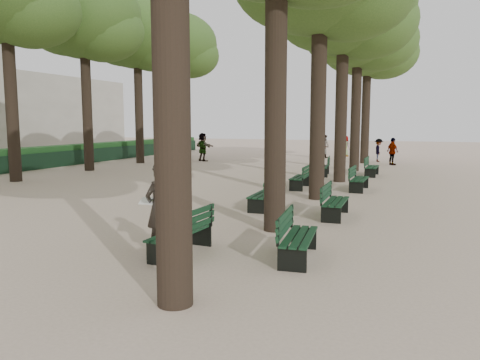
% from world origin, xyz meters
% --- Properties ---
extents(ground, '(120.00, 120.00, 0.00)m').
position_xyz_m(ground, '(0.00, 0.00, 0.00)').
color(ground, beige).
rests_on(ground, ground).
extents(tree_central_3, '(6.00, 6.00, 9.95)m').
position_xyz_m(tree_central_3, '(1.50, 13.00, 7.65)').
color(tree_central_3, '#33261C').
rests_on(tree_central_3, ground).
extents(tree_central_4, '(6.00, 6.00, 9.95)m').
position_xyz_m(tree_central_4, '(1.50, 18.00, 7.65)').
color(tree_central_4, '#33261C').
rests_on(tree_central_4, ground).
extents(tree_central_5, '(6.00, 6.00, 9.95)m').
position_xyz_m(tree_central_5, '(1.50, 23.00, 7.65)').
color(tree_central_5, '#33261C').
rests_on(tree_central_5, ground).
extents(tree_far_3, '(6.00, 6.00, 10.45)m').
position_xyz_m(tree_far_3, '(-12.00, 13.00, 8.14)').
color(tree_far_3, '#33261C').
rests_on(tree_far_3, ground).
extents(tree_far_4, '(6.00, 6.00, 10.45)m').
position_xyz_m(tree_far_4, '(-12.00, 18.00, 8.14)').
color(tree_far_4, '#33261C').
rests_on(tree_far_4, ground).
extents(tree_far_5, '(6.00, 6.00, 10.45)m').
position_xyz_m(tree_far_5, '(-12.00, 23.00, 8.14)').
color(tree_far_5, '#33261C').
rests_on(tree_far_5, ground).
extents(bench_left_0, '(0.67, 1.83, 0.92)m').
position_xyz_m(bench_left_0, '(0.37, 0.31, 0.27)').
color(bench_left_0, black).
rests_on(bench_left_0, ground).
extents(bench_left_1, '(0.63, 1.82, 0.92)m').
position_xyz_m(bench_left_1, '(0.37, 5.62, 0.27)').
color(bench_left_1, black).
rests_on(bench_left_1, ground).
extents(bench_left_2, '(0.65, 1.82, 0.92)m').
position_xyz_m(bench_left_2, '(0.37, 10.28, 0.27)').
color(bench_left_2, black).
rests_on(bench_left_2, ground).
extents(bench_left_3, '(0.80, 1.86, 0.92)m').
position_xyz_m(bench_left_3, '(0.37, 15.10, 0.27)').
color(bench_left_3, black).
rests_on(bench_left_3, ground).
extents(bench_right_0, '(0.74, 1.85, 0.92)m').
position_xyz_m(bench_right_0, '(2.63, 0.83, 0.27)').
color(bench_right_0, black).
rests_on(bench_right_0, ground).
extents(bench_right_1, '(0.61, 1.81, 0.92)m').
position_xyz_m(bench_right_1, '(2.63, 5.09, 0.27)').
color(bench_right_1, black).
rests_on(bench_right_1, ground).
extents(bench_right_2, '(0.61, 1.81, 0.92)m').
position_xyz_m(bench_right_2, '(2.63, 10.56, 0.27)').
color(bench_right_2, black).
rests_on(bench_right_2, ground).
extents(bench_right_3, '(0.59, 1.81, 0.92)m').
position_xyz_m(bench_right_3, '(2.63, 15.77, 0.27)').
color(bench_right_3, black).
rests_on(bench_right_3, ground).
extents(man_with_map, '(0.72, 0.81, 1.85)m').
position_xyz_m(man_with_map, '(-0.10, 0.28, 0.93)').
color(man_with_map, black).
rests_on(man_with_map, ground).
extents(pedestrian_c, '(0.88, 0.97, 1.68)m').
position_xyz_m(pedestrian_c, '(3.26, 22.15, 0.84)').
color(pedestrian_c, '#262628').
rests_on(pedestrian_c, ground).
extents(pedestrian_d, '(0.81, 0.71, 1.58)m').
position_xyz_m(pedestrian_d, '(-0.51, 28.56, 0.79)').
color(pedestrian_d, '#262628').
rests_on(pedestrian_d, ground).
extents(pedestrian_b, '(0.40, 1.01, 1.53)m').
position_xyz_m(pedestrian_b, '(2.27, 24.41, 0.77)').
color(pedestrian_b, '#262628').
rests_on(pedestrian_b, ground).
extents(pedestrian_a, '(0.89, 0.70, 1.70)m').
position_xyz_m(pedestrian_a, '(-1.77, 26.66, 0.85)').
color(pedestrian_a, '#262628').
rests_on(pedestrian_a, ground).
extents(pedestrian_e, '(1.73, 1.18, 1.90)m').
position_xyz_m(pedestrian_e, '(-8.84, 20.74, 0.95)').
color(pedestrian_e, '#262628').
rests_on(pedestrian_e, ground).
extents(fence, '(0.08, 42.00, 0.90)m').
position_xyz_m(fence, '(-15.00, 11.00, 0.45)').
color(fence, black).
rests_on(fence, ground).
extents(hedge, '(1.20, 42.00, 1.20)m').
position_xyz_m(hedge, '(-15.70, 11.00, 0.60)').
color(hedge, '#16411A').
rests_on(hedge, ground).
extents(building_far, '(12.00, 16.00, 7.00)m').
position_xyz_m(building_far, '(-33.00, 30.00, 3.50)').
color(building_far, '#B7B2A3').
rests_on(building_far, ground).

